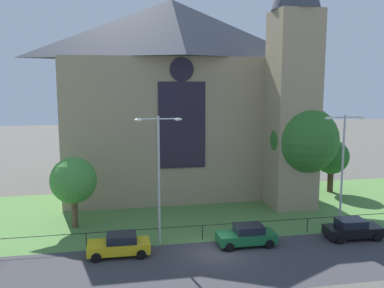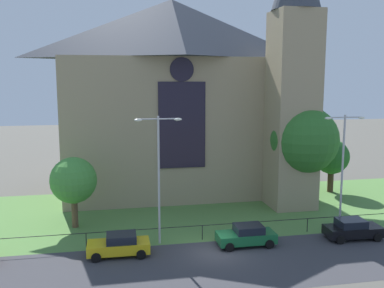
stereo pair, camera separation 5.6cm
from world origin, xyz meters
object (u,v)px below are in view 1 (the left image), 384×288
tree_right_far (331,157)px  streetlamp_far (343,159)px  church_building (180,95)px  parked_car_yellow (119,245)px  tree_right_near (304,140)px  parked_car_green (247,235)px  parked_car_black (353,229)px  streetlamp_near (159,165)px  tree_left_near (73,181)px

tree_right_far → streetlamp_far: (-5.26, -11.07, 2.02)m
church_building → parked_car_yellow: 19.94m
tree_right_near → parked_car_yellow: 19.74m
parked_car_green → parked_car_yellow: bearing=0.3°
parked_car_yellow → parked_car_black: (17.35, -0.19, 0.00)m
parked_car_green → tree_right_far: bearing=-136.9°
tree_right_near → parked_car_black: bearing=-88.5°
parked_car_yellow → church_building: bearing=-112.4°
streetlamp_near → parked_car_black: 15.38m
streetlamp_near → parked_car_yellow: bearing=-151.0°
streetlamp_far → parked_car_black: size_ratio=2.17×
streetlamp_near → parked_car_yellow: (-2.95, -1.63, -5.10)m
tree_right_far → streetlamp_near: bearing=-150.6°
parked_car_green → parked_car_black: same height
tree_right_far → tree_left_near: 26.73m
tree_left_near → parked_car_black: size_ratio=1.35×
church_building → tree_right_far: 17.28m
streetlamp_far → tree_right_near: bearing=91.8°
tree_left_near → streetlamp_far: size_ratio=0.62×
tree_left_near → streetlamp_far: bearing=-13.0°
parked_car_yellow → parked_car_black: size_ratio=0.99×
tree_left_near → parked_car_black: 21.99m
tree_right_far → streetlamp_near: (-19.65, -11.07, 2.08)m
tree_right_far → tree_left_near: bearing=-166.4°
tree_right_near → streetlamp_near: (-14.19, -6.39, -0.53)m
tree_right_far → parked_car_green: bearing=-136.9°
tree_left_near → parked_car_yellow: 7.92m
tree_right_far → church_building: bearing=167.8°
tree_right_near → parked_car_yellow: (-17.14, -8.02, -5.63)m
tree_right_far → parked_car_black: size_ratio=1.33×
tree_right_near → parked_car_black: tree_right_near is taller
tree_right_far → parked_car_black: tree_right_far is taller
streetlamp_near → parked_car_green: streetlamp_near is taller
parked_car_black → tree_right_near: bearing=93.4°
church_building → tree_right_far: bearing=-12.2°
tree_left_near → tree_right_near: (20.52, 1.59, 2.50)m
parked_car_yellow → tree_right_near: bearing=-154.0°
parked_car_black → parked_car_yellow: bearing=-178.7°
streetlamp_near → parked_car_green: 8.13m
tree_left_near → parked_car_green: (12.47, -6.38, -3.13)m
tree_left_near → parked_car_green: bearing=-27.1°
church_building → tree_left_near: (-10.33, -9.65, -6.40)m
streetlamp_near → church_building: bearing=74.5°
tree_right_far → parked_car_black: bearing=-112.1°
parked_car_yellow → parked_car_green: (9.08, 0.05, 0.00)m
tree_right_far → tree_left_near: (-25.98, -6.27, 0.11)m
streetlamp_near → streetlamp_far: bearing=0.0°
streetlamp_near → streetlamp_far: 14.38m
church_building → streetlamp_near: church_building is taller
streetlamp_far → parked_car_yellow: 18.12m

